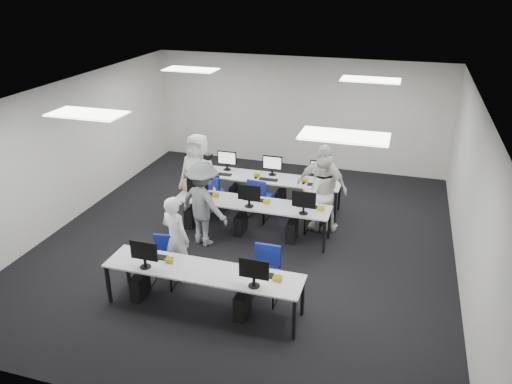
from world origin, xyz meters
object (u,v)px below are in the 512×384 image
(chair_1, at_px, (264,284))
(chair_7, at_px, (319,215))
(chair_3, at_px, (255,210))
(student_3, at_px, (321,187))
(chair_0, at_px, (164,270))
(desk_mid, at_px, (252,205))
(student_2, at_px, (199,175))
(student_0, at_px, (176,239))
(chair_6, at_px, (260,204))
(chair_2, at_px, (211,203))
(photographer, at_px, (203,204))
(desk_front, at_px, (203,273))
(chair_4, at_px, (317,220))
(student_1, at_px, (321,193))
(chair_5, at_px, (213,200))

(chair_1, height_order, chair_7, chair_1)
(chair_3, bearing_deg, student_3, -12.99)
(chair_0, height_order, chair_7, chair_0)
(desk_mid, distance_m, student_2, 1.59)
(chair_0, xyz_separation_m, student_0, (0.15, 0.24, 0.52))
(chair_1, height_order, chair_6, same)
(desk_mid, relative_size, chair_2, 3.73)
(chair_2, bearing_deg, photographer, -95.45)
(chair_6, relative_size, student_2, 0.51)
(student_2, bearing_deg, desk_front, -64.02)
(desk_mid, height_order, student_2, student_2)
(desk_mid, height_order, chair_6, chair_6)
(chair_6, distance_m, student_2, 1.50)
(chair_4, bearing_deg, photographer, -148.56)
(desk_front, distance_m, student_0, 1.06)
(student_2, bearing_deg, chair_0, -77.74)
(desk_mid, relative_size, chair_6, 3.43)
(chair_6, height_order, chair_7, chair_6)
(desk_front, relative_size, student_2, 1.73)
(desk_mid, bearing_deg, student_1, 28.53)
(student_0, bearing_deg, student_2, -55.81)
(desk_mid, distance_m, chair_6, 0.94)
(chair_4, bearing_deg, chair_2, 179.41)
(chair_7, relative_size, photographer, 0.47)
(chair_1, xyz_separation_m, student_3, (0.42, 2.79, 0.64))
(chair_0, height_order, chair_3, chair_0)
(chair_2, xyz_separation_m, student_2, (-0.26, -0.01, 0.65))
(chair_4, bearing_deg, chair_3, 177.69)
(desk_mid, relative_size, photographer, 1.85)
(chair_4, xyz_separation_m, student_2, (-2.69, 0.15, 0.64))
(desk_front, height_order, chair_5, chair_5)
(desk_mid, bearing_deg, photographer, -143.34)
(desk_mid, relative_size, chair_5, 3.47)
(chair_0, bearing_deg, desk_front, -34.10)
(chair_1, bearing_deg, chair_2, 125.91)
(chair_7, relative_size, student_1, 0.49)
(student_3, bearing_deg, student_0, -116.82)
(chair_4, relative_size, photographer, 0.51)
(desk_front, distance_m, chair_0, 1.12)
(student_0, bearing_deg, student_3, -108.11)
(chair_5, bearing_deg, chair_7, -3.17)
(desk_mid, xyz_separation_m, chair_4, (1.26, 0.51, -0.40))
(desk_front, distance_m, chair_3, 3.27)
(desk_mid, relative_size, student_2, 1.73)
(desk_front, xyz_separation_m, student_3, (1.28, 3.33, 0.25))
(student_0, bearing_deg, chair_7, -107.47)
(chair_2, relative_size, photographer, 0.50)
(chair_1, distance_m, chair_2, 3.40)
(chair_0, xyz_separation_m, chair_6, (0.85, 3.00, 0.02))
(photographer, bearing_deg, student_3, -126.89)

